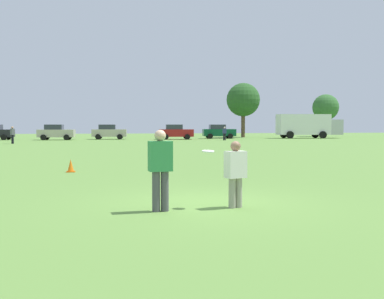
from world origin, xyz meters
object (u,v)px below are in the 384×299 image
(parked_car_near_right, at_px, (176,132))
(bystander_far_jogger, at_px, (224,133))
(player_thrower, at_px, (160,166))
(parked_car_mid_right, at_px, (109,132))
(parked_car_far_right, at_px, (219,131))
(traffic_cone, at_px, (71,166))
(box_truck, at_px, (308,125))
(player_defender, at_px, (235,171))
(frisbee, at_px, (208,151))
(bystander_field_marshal, at_px, (12,134))
(parked_car_center, at_px, (56,132))

(parked_car_near_right, height_order, bystander_far_jogger, parked_car_near_right)
(player_thrower, distance_m, parked_car_near_right, 47.51)
(parked_car_near_right, bearing_deg, parked_car_mid_right, 167.43)
(player_thrower, bearing_deg, parked_car_far_right, 74.85)
(traffic_cone, relative_size, box_truck, 0.06)
(player_thrower, height_order, box_truck, box_truck)
(parked_car_far_right, bearing_deg, parked_car_mid_right, -178.15)
(player_defender, relative_size, parked_car_near_right, 0.33)
(player_defender, xyz_separation_m, traffic_cone, (-4.06, 8.43, -0.57))
(parked_car_near_right, bearing_deg, frisbee, -97.64)
(traffic_cone, bearing_deg, bystander_field_marshal, 104.65)
(parked_car_near_right, bearing_deg, parked_car_center, 178.38)
(player_defender, distance_m, parked_car_far_right, 50.42)
(player_defender, bearing_deg, parked_car_mid_right, 92.79)
(parked_car_far_right, height_order, bystander_far_jogger, parked_car_far_right)
(player_thrower, height_order, parked_car_far_right, parked_car_far_right)
(parked_car_near_right, relative_size, parked_car_far_right, 1.00)
(player_defender, distance_m, box_truck, 53.90)
(traffic_cone, distance_m, bystander_far_jogger, 36.89)
(player_defender, height_order, frisbee, player_defender)
(traffic_cone, xyz_separation_m, parked_car_center, (-4.49, 38.77, 0.69))
(parked_car_mid_right, distance_m, parked_car_near_right, 8.25)
(parked_car_center, relative_size, parked_car_far_right, 1.00)
(player_defender, bearing_deg, parked_car_far_right, 76.61)
(player_defender, relative_size, box_truck, 0.17)
(player_thrower, relative_size, frisbee, 6.21)
(player_thrower, relative_size, player_defender, 1.17)
(bystander_field_marshal, bearing_deg, parked_car_center, 74.77)
(frisbee, bearing_deg, traffic_cone, 112.68)
(parked_car_near_right, bearing_deg, traffic_cone, -104.24)
(traffic_cone, distance_m, parked_car_center, 39.04)
(parked_car_center, bearing_deg, player_thrower, -81.70)
(player_thrower, bearing_deg, player_defender, 4.86)
(traffic_cone, xyz_separation_m, bystander_far_jogger, (14.74, 33.81, 0.65))
(frisbee, relative_size, traffic_cone, 0.56)
(box_truck, bearing_deg, parked_car_center, -177.86)
(player_defender, bearing_deg, bystander_far_jogger, 75.80)
(parked_car_center, xyz_separation_m, box_truck, (32.25, 1.20, 0.83))
(parked_car_mid_right, xyz_separation_m, bystander_field_marshal, (-9.06, -11.97, 0.00))
(player_thrower, distance_m, bystander_field_marshal, 38.04)
(player_defender, relative_size, parked_car_mid_right, 0.33)
(player_thrower, height_order, bystander_far_jogger, player_thrower)
(frisbee, xyz_separation_m, box_truck, (24.28, 48.30, 0.53))
(player_defender, height_order, bystander_far_jogger, bystander_far_jogger)
(player_defender, xyz_separation_m, parked_car_near_right, (5.68, 46.80, 0.12))
(player_thrower, height_order, parked_car_center, parked_car_center)
(parked_car_center, distance_m, bystander_field_marshal, 10.96)
(box_truck, xyz_separation_m, bystander_far_jogger, (-13.01, -6.16, -0.88))
(traffic_cone, distance_m, parked_car_mid_right, 40.21)
(frisbee, relative_size, parked_car_far_right, 0.06)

